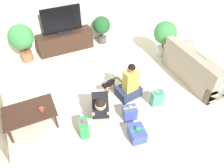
{
  "coord_description": "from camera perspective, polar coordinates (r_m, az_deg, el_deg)",
  "views": [
    {
      "loc": [
        -1.22,
        -3.26,
        3.64
      ],
      "look_at": [
        0.24,
        -0.07,
        0.45
      ],
      "focal_mm": 35.0,
      "sensor_mm": 36.0,
      "label": 1
    }
  ],
  "objects": [
    {
      "name": "person_sitting",
      "position": [
        4.9,
        4.56,
        -0.38
      ],
      "size": [
        0.57,
        0.53,
        0.94
      ],
      "rotation": [
        0.0,
        0.0,
        3.29
      ],
      "color": "#283351",
      "rests_on": "ground_plane"
    },
    {
      "name": "potted_plant_corner_right",
      "position": [
        6.24,
        13.64,
        12.39
      ],
      "size": [
        0.63,
        0.63,
        1.02
      ],
      "color": "beige",
      "rests_on": "ground_plane"
    },
    {
      "name": "mug",
      "position": [
        4.42,
        -17.87,
        -6.34
      ],
      "size": [
        0.12,
        0.08,
        0.09
      ],
      "color": "#B23D38",
      "rests_on": "coffee_table"
    },
    {
      "name": "dog",
      "position": [
        5.09,
        -0.88,
        -0.01
      ],
      "size": [
        0.46,
        0.28,
        0.32
      ],
      "rotation": [
        0.0,
        0.0,
        5.14
      ],
      "color": "black",
      "rests_on": "ground_plane"
    },
    {
      "name": "tv",
      "position": [
        6.33,
        -12.91,
        15.62
      ],
      "size": [
        1.08,
        0.2,
        0.76
      ],
      "color": "black",
      "rests_on": "tv_console"
    },
    {
      "name": "potted_plant_back_right",
      "position": [
        6.74,
        -2.71,
        14.76
      ],
      "size": [
        0.52,
        0.52,
        0.84
      ],
      "color": "#4C4C51",
      "rests_on": "ground_plane"
    },
    {
      "name": "gift_bag_a",
      "position": [
        4.9,
        11.71,
        -3.66
      ],
      "size": [
        0.28,
        0.19,
        0.38
      ],
      "rotation": [
        0.0,
        0.0,
        -0.1
      ],
      "color": "#4CA384",
      "rests_on": "ground_plane"
    },
    {
      "name": "sofa_right",
      "position": [
        5.78,
        21.11,
        3.62
      ],
      "size": [
        0.84,
        1.75,
        0.82
      ],
      "rotation": [
        0.0,
        0.0,
        1.57
      ],
      "color": "tan",
      "rests_on": "ground_plane"
    },
    {
      "name": "ground_plane",
      "position": [
        5.03,
        -2.8,
        -4.08
      ],
      "size": [
        16.0,
        16.0,
        0.0
      ],
      "primitive_type": "plane",
      "color": "beige"
    },
    {
      "name": "wall_back",
      "position": [
        6.45,
        -12.76,
        20.06
      ],
      "size": [
        8.4,
        0.06,
        2.6
      ],
      "color": "white",
      "rests_on": "ground_plane"
    },
    {
      "name": "coffee_table",
      "position": [
        4.56,
        -20.79,
        -7.01
      ],
      "size": [
        0.99,
        0.65,
        0.42
      ],
      "color": "#382319",
      "rests_on": "ground_plane"
    },
    {
      "name": "gift_box_c",
      "position": [
        4.33,
        -7.36,
        -11.25
      ],
      "size": [
        0.23,
        0.31,
        0.41
      ],
      "rotation": [
        0.0,
        0.0,
        -0.19
      ],
      "color": "#2D934C",
      "rests_on": "ground_plane"
    },
    {
      "name": "gift_box_b",
      "position": [
        4.58,
        4.68,
        -7.44
      ],
      "size": [
        0.31,
        0.27,
        0.36
      ],
      "rotation": [
        0.0,
        0.0,
        -0.21
      ],
      "color": "#3D51BC",
      "rests_on": "ground_plane"
    },
    {
      "name": "tv_console",
      "position": [
        6.62,
        -12.09,
        10.83
      ],
      "size": [
        1.57,
        0.42,
        0.56
      ],
      "color": "#382319",
      "rests_on": "ground_plane"
    },
    {
      "name": "potted_plant_back_left",
      "position": [
        6.3,
        -22.59,
        10.88
      ],
      "size": [
        0.65,
        0.65,
        1.06
      ],
      "color": "#A36042",
      "rests_on": "ground_plane"
    },
    {
      "name": "person_kneeling",
      "position": [
        4.43,
        -3.04,
        -5.55
      ],
      "size": [
        0.56,
        0.84,
        0.81
      ],
      "rotation": [
        0.0,
        0.0,
        -0.35
      ],
      "color": "#23232D",
      "rests_on": "ground_plane"
    },
    {
      "name": "gift_box_a",
      "position": [
        4.31,
        6.55,
        -12.68
      ],
      "size": [
        0.33,
        0.38,
        0.32
      ],
      "rotation": [
        0.0,
        0.0,
        -0.13
      ],
      "color": "#3D51BC",
      "rests_on": "ground_plane"
    }
  ]
}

